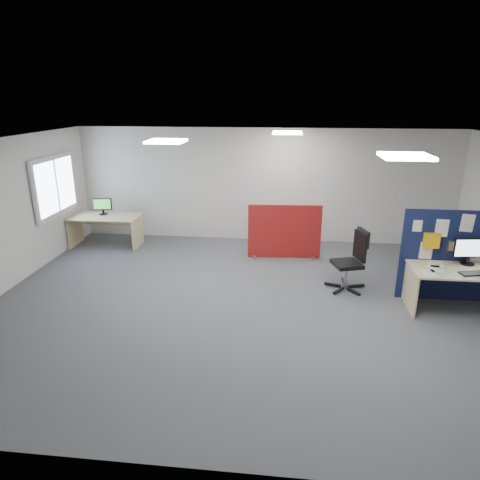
# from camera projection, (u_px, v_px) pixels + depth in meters

# --- Properties ---
(floor) EXTENTS (9.00, 9.00, 0.00)m
(floor) POSITION_uv_depth(u_px,v_px,m) (252.00, 303.00, 7.36)
(floor) COLOR #4F5257
(floor) RESTS_ON ground
(ceiling) EXTENTS (9.00, 7.00, 0.02)m
(ceiling) POSITION_uv_depth(u_px,v_px,m) (253.00, 144.00, 6.50)
(ceiling) COLOR white
(ceiling) RESTS_ON wall_back
(wall_back) EXTENTS (9.00, 0.02, 2.70)m
(wall_back) POSITION_uv_depth(u_px,v_px,m) (265.00, 186.00, 10.22)
(wall_back) COLOR silver
(wall_back) RESTS_ON floor
(wall_front) EXTENTS (9.00, 0.02, 2.70)m
(wall_front) POSITION_uv_depth(u_px,v_px,m) (219.00, 348.00, 3.63)
(wall_front) COLOR silver
(wall_front) RESTS_ON floor
(window) EXTENTS (0.06, 1.70, 1.30)m
(window) POSITION_uv_depth(u_px,v_px,m) (55.00, 186.00, 9.21)
(window) COLOR white
(window) RESTS_ON wall_left
(ceiling_lights) EXTENTS (4.10, 4.10, 0.04)m
(ceiling_lights) POSITION_uv_depth(u_px,v_px,m) (277.00, 141.00, 7.10)
(ceiling_lights) COLOR white
(ceiling_lights) RESTS_ON ceiling
(navy_divider) EXTENTS (1.95, 0.30, 1.61)m
(navy_divider) POSITION_uv_depth(u_px,v_px,m) (458.00, 256.00, 7.25)
(navy_divider) COLOR #0F183A
(navy_divider) RESTS_ON floor
(main_desk) EXTENTS (1.96, 0.87, 0.73)m
(main_desk) POSITION_uv_depth(u_px,v_px,m) (471.00, 278.00, 6.98)
(main_desk) COLOR #D2BF86
(main_desk) RESTS_ON floor
(monitor_main) EXTENTS (0.52, 0.22, 0.45)m
(monitor_main) POSITION_uv_depth(u_px,v_px,m) (470.00, 250.00, 7.03)
(monitor_main) COLOR black
(monitor_main) RESTS_ON main_desk
(keyboard) EXTENTS (0.48, 0.27, 0.02)m
(keyboard) POSITION_uv_depth(u_px,v_px,m) (474.00, 273.00, 6.71)
(keyboard) COLOR black
(keyboard) RESTS_ON main_desk
(red_divider) EXTENTS (1.58, 0.30, 1.19)m
(red_divider) POSITION_uv_depth(u_px,v_px,m) (284.00, 232.00, 9.27)
(red_divider) COLOR maroon
(red_divider) RESTS_ON floor
(second_desk) EXTENTS (1.59, 0.80, 0.73)m
(second_desk) POSITION_uv_depth(u_px,v_px,m) (106.00, 223.00, 10.06)
(second_desk) COLOR #D2BF86
(second_desk) RESTS_ON floor
(monitor_second) EXTENTS (0.42, 0.19, 0.39)m
(monitor_second) POSITION_uv_depth(u_px,v_px,m) (103.00, 206.00, 10.03)
(monitor_second) COLOR black
(monitor_second) RESTS_ON second_desk
(office_chair) EXTENTS (0.74, 0.71, 1.11)m
(office_chair) POSITION_uv_depth(u_px,v_px,m) (353.00, 256.00, 7.73)
(office_chair) COLOR black
(office_chair) RESTS_ON floor
(desk_papers) EXTENTS (1.43, 0.73, 0.00)m
(desk_papers) POSITION_uv_depth(u_px,v_px,m) (452.00, 270.00, 6.86)
(desk_papers) COLOR white
(desk_papers) RESTS_ON main_desk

